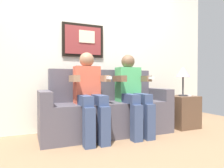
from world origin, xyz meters
TOP-DOWN VIEW (x-y plane):
  - ground_plane at (0.00, 0.00)m, footprint 5.46×5.46m
  - back_wall_assembly at (-0.01, 0.76)m, footprint 4.20×0.10m
  - couch at (0.00, 0.33)m, footprint 1.80×0.58m
  - person_on_left at (-0.30, 0.16)m, footprint 0.46×0.56m
  - person_on_right at (0.30, 0.16)m, footprint 0.46×0.56m
  - side_table_right at (1.25, 0.22)m, footprint 0.40×0.40m
  - table_lamp at (1.24, 0.20)m, footprint 0.22×0.22m
  - spare_remote_on_table at (1.30, 0.17)m, footprint 0.04×0.13m

SIDE VIEW (x-z plane):
  - ground_plane at x=0.00m, z-range 0.00..0.00m
  - side_table_right at x=1.25m, z-range 0.00..0.50m
  - couch at x=0.00m, z-range -0.14..0.76m
  - spare_remote_on_table at x=1.30m, z-range 0.50..0.52m
  - person_on_left at x=-0.30m, z-range 0.05..1.16m
  - person_on_right at x=0.30m, z-range 0.05..1.16m
  - table_lamp at x=1.24m, z-range 0.63..1.09m
  - back_wall_assembly at x=-0.01m, z-range 0.00..2.60m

